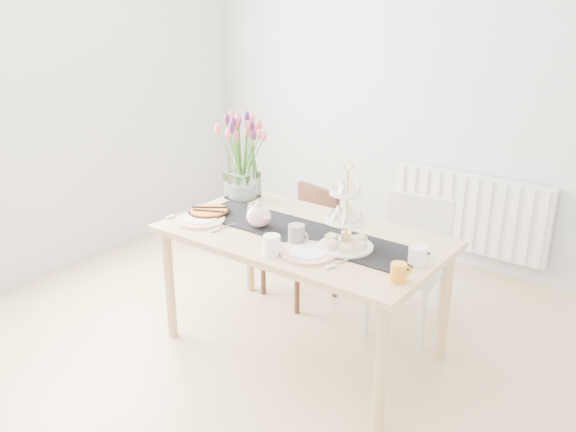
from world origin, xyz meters
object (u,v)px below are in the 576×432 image
Objects in this scene: radiator at (470,213)px; dining_table at (303,245)px; chair_brown at (307,235)px; tart_tin at (209,212)px; tulip_vase at (241,146)px; plate_left at (200,220)px; chair_white at (412,254)px; cake_stand at (346,227)px; plate_right at (308,253)px; cream_jug at (418,256)px; mug_white at (272,245)px; mug_grey at (296,234)px; teapot at (259,216)px; mug_orange at (398,272)px.

radiator is 1.74m from dining_table.
chair_brown is at bearing -124.61° from radiator.
tart_tin is (-0.64, -0.10, 0.09)m from dining_table.
plate_left is at bearing -81.17° from tulip_vase.
tart_tin reaches higher than dining_table.
cake_stand is at bearing -102.90° from chair_white.
cake_stand is at bearing -91.81° from radiator.
chair_white is 0.92m from plate_right.
mug_white reaches higher than cream_jug.
mug_grey reaches higher than plate_left.
cake_stand reaches higher than dining_table.
mug_grey reaches higher than mug_white.
tulip_vase reaches higher than cake_stand.
teapot reaches higher than plate_left.
plate_left is at bearing 123.48° from mug_orange.
mug_grey reaches higher than chair_brown.
cake_stand is (0.70, -0.64, 0.43)m from chair_brown.
tart_tin is 2.36× the size of mug_white.
dining_table is 0.64m from plate_left.
teapot is 0.91× the size of tart_tin.
dining_table is 0.77m from chair_white.
teapot is 0.38m from plate_left.
tulip_vase is at bearing 104.66° from mug_orange.
cake_stand is at bearing 23.88° from teapot.
mug_grey is (-0.25, -0.10, -0.07)m from cake_stand.
chair_white is 3.66× the size of teapot.
mug_white is at bearing -52.96° from chair_brown.
mug_grey is (-0.64, -0.15, 0.01)m from cream_jug.
tulip_vase is 1.06m from cake_stand.
tulip_vase is (-1.06, -0.37, 0.61)m from chair_white.
plate_right is (-0.12, -0.18, -0.12)m from cake_stand.
mug_grey reaches higher than mug_orange.
chair_white is 8.92× the size of cream_jug.
tulip_vase is at bearing 95.55° from tart_tin.
teapot is 0.98m from mug_orange.
dining_table is at bearing 113.74° from mug_grey.
cream_jug is at bearing 24.28° from plate_right.
dining_table is at bearing 38.77° from teapot.
cake_stand is 0.24m from plate_right.
dining_table is at bearing -127.89° from chair_white.
cake_stand reaches higher than mug_grey.
chair_white is 1.28m from tulip_vase.
dining_table is 5.40× the size of plate_left.
chair_white is at bearing 77.03° from plate_right.
mug_white is 1.17× the size of mug_orange.
chair_brown is 1.04m from cake_stand.
mug_orange is (0.32, -0.86, 0.30)m from chair_white.
plate_left is at bearing -139.89° from teapot.
cream_jug is (1.09, -0.59, 0.35)m from chair_brown.
dining_table is (-0.37, -1.68, 0.22)m from radiator.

